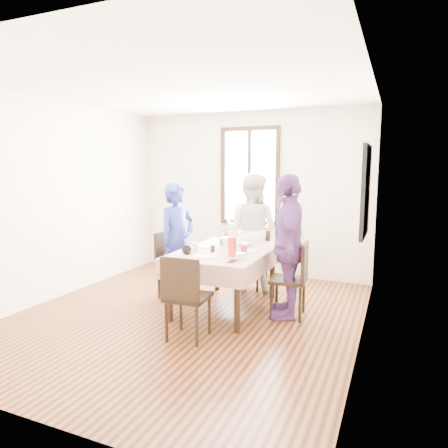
{
  "coord_description": "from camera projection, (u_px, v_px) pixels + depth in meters",
  "views": [
    {
      "loc": [
        2.28,
        -4.16,
        1.8
      ],
      "look_at": [
        0.32,
        0.39,
        1.1
      ],
      "focal_mm": 32.38,
      "sensor_mm": 36.0,
      "label": 1
    }
  ],
  "objects": [
    {
      "name": "ground",
      "position": [
        187.0,
        316.0,
        4.93
      ],
      "size": [
        4.5,
        4.5,
        0.0
      ],
      "primitive_type": "plane",
      "color": "black",
      "rests_on": "ground"
    },
    {
      "name": "back_wall",
      "position": [
        250.0,
        194.0,
        6.78
      ],
      "size": [
        4.0,
        0.0,
        4.0
      ],
      "primitive_type": "plane",
      "rotation": [
        1.57,
        0.0,
        0.0
      ],
      "color": "beige",
      "rests_on": "ground"
    },
    {
      "name": "right_wall",
      "position": [
        365.0,
        213.0,
        3.96
      ],
      "size": [
        0.0,
        4.5,
        4.5
      ],
      "primitive_type": "plane",
      "rotation": [
        1.57,
        0.0,
        -1.57
      ],
      "color": "beige",
      "rests_on": "ground"
    },
    {
      "name": "window_frame",
      "position": [
        250.0,
        176.0,
        6.72
      ],
      "size": [
        1.02,
        0.06,
        1.62
      ],
      "primitive_type": "cube",
      "color": "black",
      "rests_on": "back_wall"
    },
    {
      "name": "window_pane",
      "position": [
        250.0,
        176.0,
        6.73
      ],
      "size": [
        0.9,
        0.02,
        1.5
      ],
      "primitive_type": "cube",
      "color": "white",
      "rests_on": "back_wall"
    },
    {
      "name": "art_poster",
      "position": [
        366.0,
        191.0,
        4.21
      ],
      "size": [
        0.04,
        0.76,
        0.96
      ],
      "primitive_type": "cube",
      "color": "red",
      "rests_on": "right_wall"
    },
    {
      "name": "dining_table",
      "position": [
        226.0,
        280.0,
        5.15
      ],
      "size": [
        0.96,
        1.46,
        0.75
      ],
      "primitive_type": "cube",
      "color": "black",
      "rests_on": "ground"
    },
    {
      "name": "tablecloth",
      "position": [
        226.0,
        250.0,
        5.1
      ],
      "size": [
        1.08,
        1.58,
        0.01
      ],
      "primitive_type": "cube",
      "color": "#540805",
      "rests_on": "dining_table"
    },
    {
      "name": "chair_left",
      "position": [
        176.0,
        265.0,
        5.58
      ],
      "size": [
        0.48,
        0.48,
        0.91
      ],
      "primitive_type": "cube",
      "rotation": [
        0.0,
        0.0,
        -1.72
      ],
      "color": "black",
      "rests_on": "ground"
    },
    {
      "name": "chair_right",
      "position": [
        288.0,
        280.0,
        4.87
      ],
      "size": [
        0.46,
        0.46,
        0.91
      ],
      "primitive_type": "cube",
      "rotation": [
        0.0,
        0.0,
        1.66
      ],
      "color": "black",
      "rests_on": "ground"
    },
    {
      "name": "chair_far",
      "position": [
        252.0,
        258.0,
        6.05
      ],
      "size": [
        0.45,
        0.45,
        0.91
      ],
      "primitive_type": "cube",
      "rotation": [
        0.0,
        0.0,
        3.05
      ],
      "color": "black",
      "rests_on": "ground"
    },
    {
      "name": "chair_near",
      "position": [
        188.0,
        297.0,
        4.23
      ],
      "size": [
        0.45,
        0.45,
        0.91
      ],
      "primitive_type": "cube",
      "rotation": [
        0.0,
        0.0,
        0.06
      ],
      "color": "black",
      "rests_on": "ground"
    },
    {
      "name": "person_left",
      "position": [
        177.0,
        241.0,
        5.52
      ],
      "size": [
        0.57,
        0.68,
        1.59
      ],
      "primitive_type": "imported",
      "rotation": [
        0.0,
        0.0,
        1.2
      ],
      "color": "navy",
      "rests_on": "ground"
    },
    {
      "name": "person_far",
      "position": [
        252.0,
        231.0,
        5.98
      ],
      "size": [
        0.86,
        0.69,
        1.71
      ],
      "primitive_type": "imported",
      "rotation": [
        0.0,
        0.0,
        3.09
      ],
      "color": "beige",
      "rests_on": "ground"
    },
    {
      "name": "person_right",
      "position": [
        287.0,
        246.0,
        4.82
      ],
      "size": [
        0.68,
        1.09,
        1.73
      ],
      "primitive_type": "imported",
      "rotation": [
        0.0,
        0.0,
        -1.29
      ],
      "color": "#613679",
      "rests_on": "ground"
    },
    {
      "name": "mug_black",
      "position": [
        187.0,
        250.0,
        4.85
      ],
      "size": [
        0.15,
        0.15,
        0.09
      ],
      "primitive_type": "imported",
      "rotation": [
        0.0,
        0.0,
        0.36
      ],
      "color": "black",
      "rests_on": "tablecloth"
    },
    {
      "name": "mug_flag",
      "position": [
        244.0,
        250.0,
        4.88
      ],
      "size": [
        0.13,
        0.13,
        0.08
      ],
      "primitive_type": "imported",
      "rotation": [
        0.0,
        0.0,
        0.73
      ],
      "color": "red",
      "rests_on": "tablecloth"
    },
    {
      "name": "mug_green",
      "position": [
        223.0,
        242.0,
        5.41
      ],
      "size": [
        0.1,
        0.1,
        0.08
      ],
      "primitive_type": "imported",
      "rotation": [
        0.0,
        0.0,
        0.03
      ],
      "color": "#0C7226",
      "rests_on": "tablecloth"
    },
    {
      "name": "serving_bowl",
      "position": [
        244.0,
        244.0,
        5.34
      ],
      "size": [
        0.19,
        0.19,
        0.05
      ],
      "primitive_type": "imported",
      "rotation": [
        0.0,
        0.0,
        -0.05
      ],
      "color": "white",
      "rests_on": "tablecloth"
    },
    {
      "name": "juice_carton",
      "position": [
        232.0,
        247.0,
        4.72
      ],
      "size": [
        0.07,
        0.07,
        0.23
      ],
      "primitive_type": "cube",
      "color": "red",
      "rests_on": "tablecloth"
    },
    {
      "name": "butter_tub",
      "position": [
        241.0,
        257.0,
        4.56
      ],
      "size": [
        0.13,
        0.13,
        0.06
      ],
      "primitive_type": "cylinder",
      "color": "white",
      "rests_on": "tablecloth"
    },
    {
      "name": "jam_jar",
      "position": [
        213.0,
        249.0,
        4.98
      ],
      "size": [
        0.06,
        0.06,
        0.08
      ],
      "primitive_type": "cylinder",
      "color": "black",
      "rests_on": "tablecloth"
    },
    {
      "name": "drinking_glass",
      "position": [
        195.0,
        247.0,
        4.98
      ],
      "size": [
        0.08,
        0.08,
        0.11
      ],
      "primitive_type": "cylinder",
      "color": "silver",
      "rests_on": "tablecloth"
    },
    {
      "name": "smartphone",
      "position": [
        232.0,
        261.0,
        4.47
      ],
      "size": [
        0.08,
        0.15,
        0.01
      ],
      "primitive_type": "cube",
      "color": "black",
      "rests_on": "tablecloth"
    },
    {
      "name": "flower_vase",
      "position": [
        226.0,
        243.0,
        5.14
      ],
      "size": [
        0.08,
        0.08,
        0.16
      ],
      "primitive_type": "cylinder",
      "color": "silver",
      "rests_on": "tablecloth"
    },
    {
      "name": "plate_left",
      "position": [
        205.0,
        247.0,
        5.29
      ],
      "size": [
        0.2,
        0.2,
        0.01
      ],
      "primitive_type": "cylinder",
      "color": "white",
      "rests_on": "tablecloth"
    },
    {
      "name": "plate_right",
      "position": [
        251.0,
        250.0,
        5.04
      ],
      "size": [
        0.2,
        0.2,
        0.01
      ],
      "primitive_type": "cylinder",
      "color": "white",
      "rests_on": "tablecloth"
    },
    {
      "name": "plate_near",
      "position": [
        205.0,
        257.0,
        4.68
      ],
      "size": [
        0.2,
        0.2,
        0.01
      ],
      "primitive_type": "cylinder",
      "color": "white",
      "rests_on": "tablecloth"
    },
    {
      "name": "butter_lid",
      "position": [
        241.0,
        254.0,
        4.56
      ],
      "size": [
        0.12,
        0.12,
        0.01
      ],
      "primitive_type": "cylinder",
      "color": "blue",
      "rests_on": "butter_tub"
    },
    {
      "name": "flower_bunch",
      "position": [
        226.0,
        233.0,
        5.12
      ],
      "size": [
        0.09,
        0.09,
        0.1
      ],
      "primitive_type": null,
      "color": "yellow",
      "rests_on": "flower_vase"
    }
  ]
}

